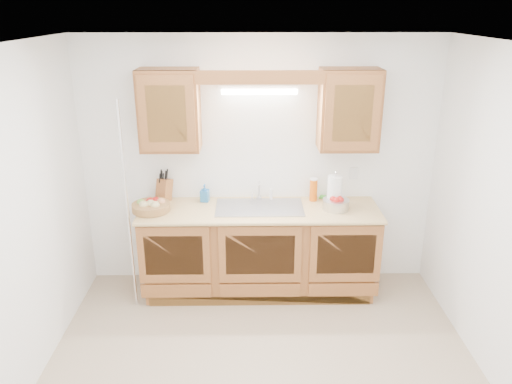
{
  "coord_description": "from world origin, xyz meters",
  "views": [
    {
      "loc": [
        -0.1,
        -3.24,
        2.73
      ],
      "look_at": [
        -0.04,
        0.85,
        1.2
      ],
      "focal_mm": 35.0,
      "sensor_mm": 36.0,
      "label": 1
    }
  ],
  "objects_px": {
    "knife_block": "(164,190)",
    "apple_bowl": "(336,204)",
    "paper_towel": "(335,192)",
    "fruit_basket": "(151,206)"
  },
  "relations": [
    {
      "from": "fruit_basket",
      "to": "knife_block",
      "type": "relative_size",
      "value": 1.36
    },
    {
      "from": "knife_block",
      "to": "paper_towel",
      "type": "bearing_deg",
      "value": 17.73
    },
    {
      "from": "knife_block",
      "to": "paper_towel",
      "type": "xyz_separation_m",
      "value": [
        1.67,
        -0.17,
        0.04
      ]
    },
    {
      "from": "paper_towel",
      "to": "apple_bowl",
      "type": "height_order",
      "value": "paper_towel"
    },
    {
      "from": "fruit_basket",
      "to": "knife_block",
      "type": "distance_m",
      "value": 0.28
    },
    {
      "from": "fruit_basket",
      "to": "paper_towel",
      "type": "height_order",
      "value": "paper_towel"
    },
    {
      "from": "fruit_basket",
      "to": "apple_bowl",
      "type": "bearing_deg",
      "value": 0.6
    },
    {
      "from": "paper_towel",
      "to": "fruit_basket",
      "type": "bearing_deg",
      "value": -177.06
    },
    {
      "from": "knife_block",
      "to": "apple_bowl",
      "type": "bearing_deg",
      "value": 15.34
    },
    {
      "from": "fruit_basket",
      "to": "paper_towel",
      "type": "relative_size",
      "value": 1.23
    }
  ]
}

